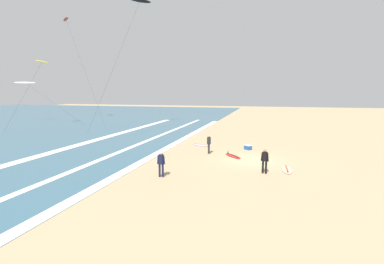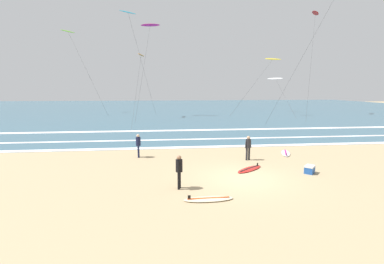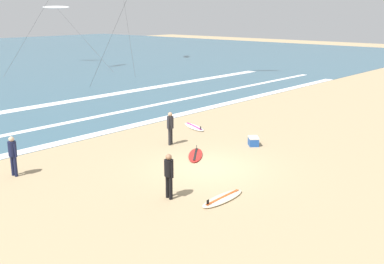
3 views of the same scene
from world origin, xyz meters
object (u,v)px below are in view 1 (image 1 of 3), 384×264
at_px(kite_white_high_right, 25,83).
at_px(cooler_box, 248,147).
at_px(surfer_left_far, 161,162).
at_px(kite_red_distant_high, 66,20).
at_px(surfer_left_near, 209,142).
at_px(kite_black_far_left, 140,2).
at_px(surfboard_foreground_flat, 202,145).
at_px(kite_yellow_far_right, 42,62).
at_px(surfboard_left_pile, 287,170).
at_px(surfer_background_far, 265,159).
at_px(surfboard_right_spare, 233,156).

distance_m(kite_white_high_right, cooler_box, 41.89).
relative_size(surfer_left_far, kite_red_distant_high, 0.09).
bearing_deg(surfer_left_near, surfer_left_far, 168.42).
bearing_deg(kite_black_far_left, kite_white_high_right, 85.83).
bearing_deg(surfer_left_far, kite_white_high_right, 54.80).
relative_size(surfer_left_far, kite_black_far_left, 0.09).
relative_size(surfer_left_far, surfboard_foreground_flat, 0.74).
bearing_deg(surfer_left_near, kite_red_distant_high, 54.78).
xyz_separation_m(surfer_left_far, kite_yellow_far_right, (20.51, 27.12, 8.68)).
height_order(surfboard_left_pile, kite_white_high_right, kite_white_high_right).
bearing_deg(surfer_left_far, surfboard_foreground_flat, -0.58).
bearing_deg(cooler_box, surfer_background_far, -168.18).
height_order(surfer_left_far, kite_yellow_far_right, kite_yellow_far_right).
distance_m(kite_black_far_left, cooler_box, 27.03).
xyz_separation_m(kite_black_far_left, cooler_box, (-12.75, -16.26, -17.43)).
relative_size(surfboard_right_spare, cooler_box, 2.70).
relative_size(surfboard_left_pile, kite_red_distant_high, 0.12).
xyz_separation_m(surfer_background_far, kite_black_far_left, (20.08, 17.79, 16.69)).
height_order(surfboard_foreground_flat, kite_yellow_far_right, kite_yellow_far_right).
height_order(surfer_left_far, surfboard_foreground_flat, surfer_left_far).
bearing_deg(surfer_background_far, cooler_box, 11.82).
bearing_deg(surfer_background_far, surfboard_foreground_flat, 36.62).
bearing_deg(surfer_background_far, kite_white_high_right, 61.69).
bearing_deg(kite_white_high_right, surfer_left_near, -115.36).
bearing_deg(kite_yellow_far_right, surfboard_right_spare, -114.30).
relative_size(surfer_background_far, surfboard_left_pile, 0.76).
height_order(surfer_left_far, cooler_box, surfer_left_far).
bearing_deg(kite_red_distant_high, surfer_left_near, -125.22).
bearing_deg(surfer_background_far, kite_black_far_left, 41.55).
bearing_deg(surfboard_right_spare, surfboard_foreground_flat, 42.23).
height_order(surfer_left_far, surfboard_left_pile, surfer_left_far).
bearing_deg(kite_red_distant_high, kite_black_far_left, -109.53).
relative_size(surfer_left_far, kite_yellow_far_right, 0.16).
distance_m(surfer_left_far, cooler_box, 10.79).
height_order(surfer_background_far, surfboard_left_pile, surfer_background_far).
bearing_deg(cooler_box, kite_white_high_right, 69.64).
relative_size(surfer_background_far, surfer_left_far, 1.00).
bearing_deg(surfer_background_far, surfboard_left_pile, -51.60).
xyz_separation_m(surfer_left_far, surfboard_right_spare, (6.65, -3.59, -0.91)).
relative_size(kite_black_far_left, cooler_box, 24.01).
xyz_separation_m(surfboard_right_spare, kite_white_high_right, (17.50, 37.82, 6.64)).
bearing_deg(kite_red_distant_high, surfboard_right_spare, -124.12).
distance_m(surfer_left_far, surfboard_right_spare, 7.61).
bearing_deg(surfer_background_far, surfer_left_near, 43.93).
distance_m(surfer_background_far, surfboard_foreground_flat, 10.09).
height_order(surfer_background_far, surfer_left_near, same).
bearing_deg(kite_red_distant_high, cooler_box, -119.44).
relative_size(surfer_left_near, surfboard_foreground_flat, 0.74).
bearing_deg(surfer_left_near, surfboard_foreground_flat, 22.79).
height_order(surfboard_right_spare, surfboard_foreground_flat, same).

